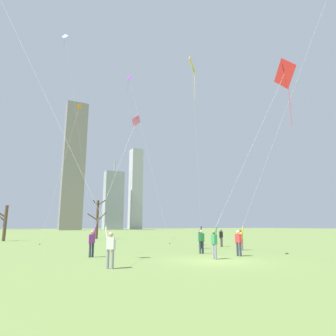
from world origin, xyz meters
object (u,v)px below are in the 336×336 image
(bystander_watching_nearby, at_px, (201,240))
(bystander_far_off_by_trees, at_px, (221,237))
(kite_flyer_midfield_center_red, at_px, (231,203))
(bystander_strolling_midfield, at_px, (239,242))
(kite_flyer_midfield_right_white, at_px, (94,211))
(bare_tree_rightmost, at_px, (4,222))
(distant_kite_low_near_trees_purple, at_px, (131,87))
(kite_flyer_foreground_right_teal, at_px, (257,193))
(kite_flyer_foreground_left_pink, at_px, (104,208))
(distant_kite_high_overhead_blue, at_px, (67,54))
(distant_kite_drifting_left_orange, at_px, (76,120))
(bare_tree_leftmost, at_px, (97,218))
(kite_flyer_midfield_left_yellow, at_px, (199,210))

(bystander_watching_nearby, distance_m, bystander_far_off_by_trees, 7.23)
(kite_flyer_midfield_center_red, xyz_separation_m, bystander_strolling_midfield, (2.10, 2.05, -2.27))
(kite_flyer_midfield_right_white, height_order, bare_tree_rightmost, kite_flyer_midfield_right_white)
(bystander_strolling_midfield, bearing_deg, distant_kite_low_near_trees_purple, 92.67)
(kite_flyer_foreground_right_teal, relative_size, bare_tree_rightmost, 4.62)
(kite_flyer_foreground_left_pink, height_order, distant_kite_high_overhead_blue, distant_kite_high_overhead_blue)
(distant_kite_drifting_left_orange, bearing_deg, distant_kite_low_near_trees_purple, -32.10)
(bystander_watching_nearby, distance_m, bystander_strolling_midfield, 2.81)
(kite_flyer_foreground_left_pink, distance_m, distant_kite_low_near_trees_purple, 23.82)
(kite_flyer_foreground_left_pink, height_order, bystander_watching_nearby, kite_flyer_foreground_left_pink)
(distant_kite_drifting_left_orange, height_order, bare_tree_rightmost, distant_kite_drifting_left_orange)
(kite_flyer_foreground_right_teal, distance_m, bare_tree_leftmost, 28.01)
(kite_flyer_midfield_left_yellow, height_order, kite_flyer_midfield_center_red, kite_flyer_midfield_left_yellow)
(bare_tree_leftmost, bearing_deg, kite_flyer_foreground_left_pink, -101.75)
(kite_flyer_foreground_left_pink, bearing_deg, bare_tree_rightmost, 106.91)
(kite_flyer_midfield_center_red, distance_m, bare_tree_leftmost, 31.14)
(kite_flyer_midfield_right_white, height_order, bystander_strolling_midfield, kite_flyer_midfield_right_white)
(kite_flyer_midfield_center_red, height_order, bystander_strolling_midfield, kite_flyer_midfield_center_red)
(bystander_strolling_midfield, xyz_separation_m, bare_tree_rightmost, (-14.71, 28.20, 1.55))
(kite_flyer_midfield_right_white, bearing_deg, bystander_strolling_midfield, 8.41)
(kite_flyer_midfield_right_white, xyz_separation_m, bystander_strolling_midfield, (9.62, 1.42, -1.69))
(distant_kite_drifting_left_orange, bearing_deg, distant_kite_high_overhead_blue, 178.23)
(bare_tree_rightmost, bearing_deg, distant_kite_low_near_trees_purple, -31.58)
(kite_flyer_foreground_left_pink, distance_m, kite_flyer_midfield_left_yellow, 7.85)
(kite_flyer_midfield_left_yellow, distance_m, bystander_far_off_by_trees, 5.10)
(distant_kite_low_near_trees_purple, relative_size, distant_kite_high_overhead_blue, 0.79)
(kite_flyer_midfield_left_yellow, xyz_separation_m, bystander_far_off_by_trees, (3.88, 2.40, -2.29))
(kite_flyer_midfield_right_white, height_order, distant_kite_drifting_left_orange, distant_kite_drifting_left_orange)
(kite_flyer_foreground_left_pink, bearing_deg, kite_flyer_foreground_right_teal, -15.42)
(distant_kite_low_near_trees_purple, height_order, distant_kite_high_overhead_blue, distant_kite_high_overhead_blue)
(kite_flyer_foreground_left_pink, relative_size, bystander_strolling_midfield, 7.74)
(kite_flyer_midfield_left_yellow, height_order, bare_tree_rightmost, kite_flyer_midfield_left_yellow)
(kite_flyer_midfield_right_white, distance_m, distant_kite_high_overhead_blue, 34.05)
(kite_flyer_midfield_right_white, height_order, distant_kite_high_overhead_blue, distant_kite_high_overhead_blue)
(distant_kite_high_overhead_blue, distance_m, bare_tree_leftmost, 23.86)
(kite_flyer_foreground_right_teal, xyz_separation_m, bystander_strolling_midfield, (-3.48, -1.77, -3.48))
(kite_flyer_foreground_left_pink, relative_size, bystander_far_off_by_trees, 7.74)
(bystander_far_off_by_trees, bearing_deg, bystander_strolling_midfield, -118.99)
(kite_flyer_foreground_left_pink, bearing_deg, distant_kite_drifting_left_orange, 89.20)
(kite_flyer_foreground_left_pink, distance_m, distant_kite_drifting_left_orange, 22.92)
(bystander_watching_nearby, xyz_separation_m, bystander_far_off_by_trees, (5.32, 4.89, 0.00))
(distant_kite_high_overhead_blue, bearing_deg, kite_flyer_midfield_center_red, -75.06)
(distant_kite_drifting_left_orange, height_order, distant_kite_high_overhead_blue, distant_kite_high_overhead_blue)
(kite_flyer_midfield_left_yellow, height_order, bystander_strolling_midfield, kite_flyer_midfield_left_yellow)
(bystander_watching_nearby, relative_size, bystander_far_off_by_trees, 1.00)
(kite_flyer_foreground_left_pink, xyz_separation_m, bare_tree_rightmost, (-7.10, 23.37, -0.64))
(kite_flyer_midfield_right_white, distance_m, distant_kite_drifting_left_orange, 28.62)
(kite_flyer_midfield_left_yellow, distance_m, bystander_strolling_midfield, 5.53)
(kite_flyer_foreground_right_teal, xyz_separation_m, kite_flyer_midfield_center_red, (-5.58, -3.82, -1.21))
(kite_flyer_midfield_left_yellow, height_order, distant_kite_high_overhead_blue, distant_kite_high_overhead_blue)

